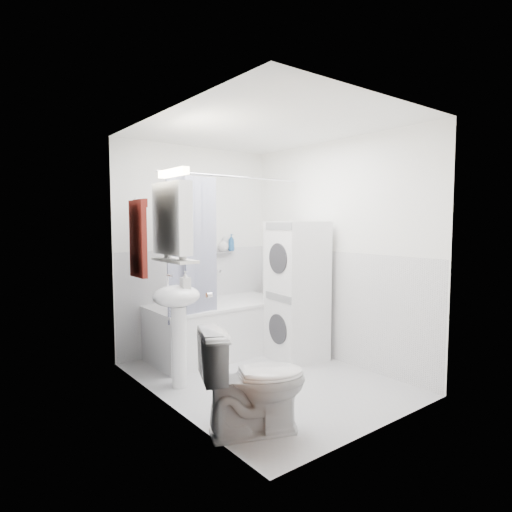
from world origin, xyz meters
TOP-DOWN VIEW (x-y plane):
  - floor at (0.00, 0.00)m, footprint 2.60×2.60m
  - room_walls at (0.00, 0.00)m, footprint 2.60×2.60m
  - wainscot at (0.00, 0.29)m, footprint 1.98×2.58m
  - door at (-0.95, -0.55)m, footprint 0.05×2.00m
  - bathtub at (0.07, 0.92)m, footprint 1.58×0.75m
  - tub_spout at (0.27, 1.25)m, footprint 0.04×0.12m
  - curtain_rod at (0.07, 0.61)m, footprint 1.76×0.02m
  - shower_curtain at (-0.43, 0.61)m, footprint 0.55×0.02m
  - sink at (-0.75, 0.33)m, footprint 0.44×0.37m
  - medicine_cabinet at (-0.90, 0.10)m, footprint 0.13×0.50m
  - shelf at (-0.89, 0.10)m, footprint 0.18×0.54m
  - shower_caddy at (0.32, 1.24)m, footprint 0.22×0.06m
  - towel at (-0.94, 0.75)m, footprint 0.07×0.31m
  - washer_dryer at (0.68, 0.27)m, footprint 0.60×0.60m
  - toilet at (-0.72, -0.78)m, footprint 0.88×0.70m
  - soap_pump at (-0.71, 0.25)m, footprint 0.08×0.17m
  - shelf_bottle at (-0.89, -0.05)m, footprint 0.07×0.18m
  - shelf_cup at (-0.89, 0.22)m, footprint 0.10×0.09m
  - shampoo_a at (0.35, 1.24)m, footprint 0.13×0.17m
  - shampoo_b at (0.47, 1.24)m, footprint 0.08×0.21m

SIDE VIEW (x-z plane):
  - floor at x=0.00m, z-range 0.00..0.00m
  - bathtub at x=0.07m, z-range 0.03..0.63m
  - toilet at x=-0.72m, z-range 0.00..0.76m
  - wainscot at x=0.00m, z-range -0.69..1.89m
  - sink at x=-0.75m, z-range 0.18..1.22m
  - washer_dryer at x=0.68m, z-range 0.00..1.52m
  - tub_spout at x=0.27m, z-range 0.90..0.94m
  - soap_pump at x=-0.71m, z-range 0.91..0.99m
  - door at x=-0.95m, z-range 0.00..2.00m
  - shower_caddy at x=0.32m, z-range 1.14..1.16m
  - shelf at x=-0.89m, z-range 1.19..1.21m
  - shampoo_b at x=0.47m, z-range 1.16..1.24m
  - shampoo_a at x=0.35m, z-range 1.16..1.29m
  - shelf_bottle at x=-0.89m, z-range 1.21..1.28m
  - shower_curtain at x=-0.43m, z-range 0.52..1.98m
  - shelf_cup at x=-0.89m, z-range 1.21..1.31m
  - towel at x=-0.94m, z-range 1.00..1.76m
  - room_walls at x=0.00m, z-range 0.19..2.79m
  - medicine_cabinet at x=-0.90m, z-range 1.21..1.92m
  - curtain_rod at x=0.07m, z-range 1.99..2.01m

